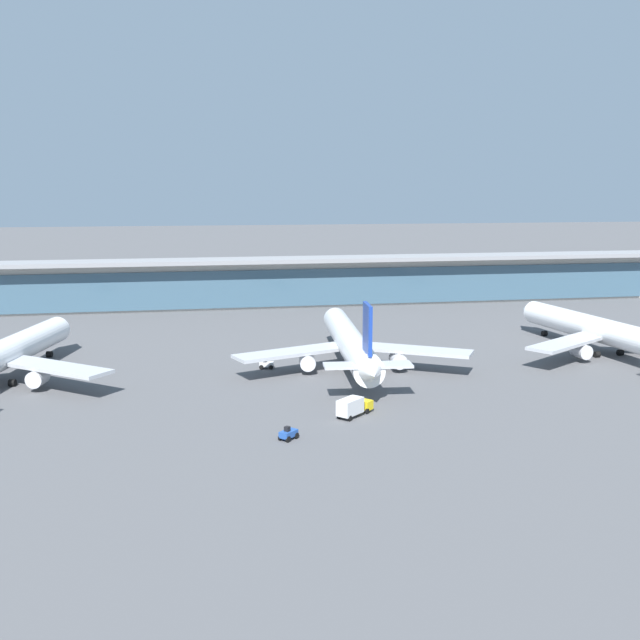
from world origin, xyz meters
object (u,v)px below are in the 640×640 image
(airliner_centre_stand, at_px, (350,343))
(service_truck_near_nose_blue, at_px, (288,434))
(airliner_right_stand, at_px, (605,332))
(service_truck_mid_apron_white, at_px, (266,364))
(service_truck_under_wing_yellow, at_px, (353,406))

(airliner_centre_stand, xyz_separation_m, service_truck_near_nose_blue, (-18.55, -41.16, -4.35))
(airliner_right_stand, xyz_separation_m, service_truck_mid_apron_white, (-74.26, 1.09, -4.35))
(airliner_right_stand, relative_size, service_truck_mid_apron_white, 19.83)
(airliner_right_stand, bearing_deg, service_truck_mid_apron_white, 179.16)
(airliner_right_stand, relative_size, service_truck_near_nose_blue, 19.21)
(service_truck_near_nose_blue, bearing_deg, service_truck_mid_apron_white, 87.79)
(airliner_centre_stand, relative_size, service_truck_under_wing_yellow, 8.94)
(airliner_right_stand, xyz_separation_m, service_truck_under_wing_yellow, (-64.20, -33.37, -3.53))
(airliner_right_stand, relative_size, service_truck_under_wing_yellow, 8.93)
(airliner_centre_stand, bearing_deg, service_truck_under_wing_yellow, -102.01)
(airliner_centre_stand, relative_size, service_truck_mid_apron_white, 19.85)
(airliner_centre_stand, xyz_separation_m, service_truck_mid_apron_white, (-16.87, 2.42, -4.35))
(service_truck_near_nose_blue, relative_size, service_truck_under_wing_yellow, 0.46)
(airliner_centre_stand, height_order, service_truck_near_nose_blue, airliner_centre_stand)
(service_truck_near_nose_blue, distance_m, service_truck_under_wing_yellow, 14.88)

